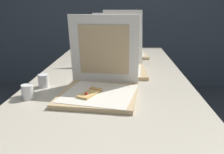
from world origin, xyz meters
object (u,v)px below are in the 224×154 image
at_px(table, 110,85).
at_px(pizza_box_back, 124,49).
at_px(pizza_box_front, 99,84).
at_px(cup_white_near_left, 28,92).
at_px(cup_white_near_center, 44,81).
at_px(cup_white_far, 83,59).
at_px(pizza_box_middle, 117,63).

relative_size(table, pizza_box_back, 5.47).
height_order(pizza_box_front, pizza_box_back, pizza_box_back).
relative_size(cup_white_near_left, cup_white_near_center, 1.00).
bearing_deg(cup_white_far, cup_white_near_center, -101.79).
distance_m(table, pizza_box_middle, 0.21).
xyz_separation_m(table, cup_white_far, (-0.24, 0.39, 0.08)).
height_order(table, cup_white_near_left, cup_white_near_left).
height_order(pizza_box_back, cup_white_near_center, pizza_box_back).
bearing_deg(pizza_box_back, cup_white_far, -138.82).
bearing_deg(cup_white_near_center, table, 27.35).
height_order(table, cup_white_far, cup_white_far).
bearing_deg(pizza_box_middle, cup_white_near_center, -139.56).
bearing_deg(pizza_box_middle, table, -104.22).
bearing_deg(cup_white_near_center, pizza_box_front, -18.60).
height_order(pizza_box_back, cup_white_near_left, pizza_box_back).
xyz_separation_m(pizza_box_front, cup_white_near_left, (-0.34, -0.07, -0.02)).
bearing_deg(cup_white_near_left, cup_white_far, 79.60).
relative_size(pizza_box_front, cup_white_near_center, 5.84).
relative_size(pizza_box_front, pizza_box_middle, 0.84).
height_order(table, pizza_box_middle, pizza_box_middle).
bearing_deg(pizza_box_front, pizza_box_back, 89.34).
bearing_deg(pizza_box_front, cup_white_near_center, 167.33).
relative_size(pizza_box_back, cup_white_far, 6.13).
distance_m(pizza_box_middle, cup_white_near_center, 0.54).
bearing_deg(cup_white_near_center, cup_white_far, 78.21).
relative_size(pizza_box_middle, pizza_box_back, 1.14).
bearing_deg(pizza_box_back, table, -103.16).
bearing_deg(pizza_box_front, table, 88.69).
distance_m(pizza_box_front, pizza_box_back, 1.05).
bearing_deg(table, pizza_box_front, -97.24).
bearing_deg(cup_white_near_left, pizza_box_back, 67.61).
xyz_separation_m(pizza_box_middle, pizza_box_back, (0.05, 0.57, 0.00)).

